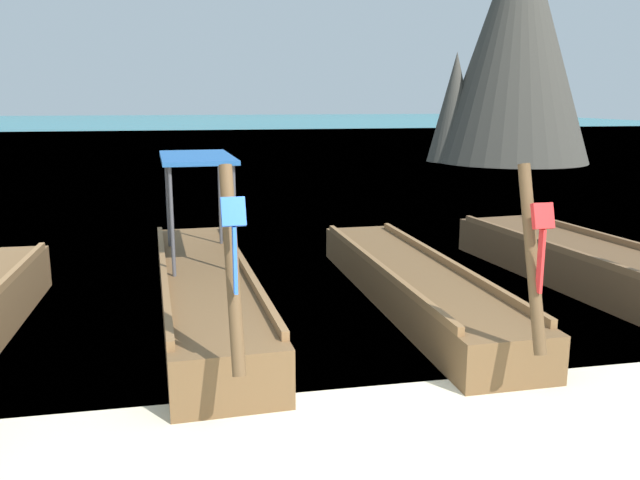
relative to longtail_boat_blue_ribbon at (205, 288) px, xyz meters
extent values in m
plane|color=beige|center=(1.46, -4.06, -0.37)|extent=(120.00, 120.00, 0.00)
plane|color=#147A89|center=(1.46, 57.26, -0.36)|extent=(120.00, 120.00, 0.00)
cube|color=brown|center=(0.00, 0.00, -0.07)|extent=(1.48, 6.33, 0.61)
cube|color=brown|center=(-0.54, -0.03, 0.29)|extent=(0.36, 5.77, 0.10)
cube|color=brown|center=(0.54, 0.03, 0.29)|extent=(0.36, 5.77, 0.10)
cylinder|color=brown|center=(0.16, -3.29, 1.10)|extent=(0.16, 0.73, 1.77)
cube|color=blue|center=(0.17, -3.48, 1.64)|extent=(0.21, 0.15, 0.25)
cube|color=blue|center=(0.17, -3.50, 1.23)|extent=(0.03, 0.08, 0.57)
cylinder|color=#4C4C51|center=(-0.40, -0.18, 0.97)|extent=(0.05, 0.05, 1.46)
cylinder|color=#4C4C51|center=(0.42, -0.14, 0.97)|extent=(0.05, 0.05, 1.46)
cylinder|color=#4C4C51|center=(-0.49, 1.70, 0.97)|extent=(0.05, 0.05, 1.46)
cylinder|color=#4C4C51|center=(0.32, 1.74, 0.97)|extent=(0.05, 0.05, 1.46)
cube|color=#235BA3|center=(-0.04, 0.78, 1.73)|extent=(1.10, 2.13, 0.06)
cube|color=brown|center=(2.96, -0.09, -0.10)|extent=(1.24, 6.15, 0.54)
cube|color=brown|center=(2.44, -0.10, 0.22)|extent=(0.18, 5.64, 0.10)
cube|color=brown|center=(3.49, -0.08, 0.22)|extent=(0.18, 5.64, 0.10)
cylinder|color=brown|center=(3.02, -3.26, 1.05)|extent=(0.13, 0.64, 1.79)
cube|color=red|center=(3.02, -3.40, 1.49)|extent=(0.20, 0.13, 0.25)
cube|color=red|center=(3.02, -3.42, 1.06)|extent=(0.03, 0.08, 0.61)
cube|color=brown|center=(6.00, 0.49, -0.06)|extent=(1.91, 5.41, 0.61)
cube|color=brown|center=(5.36, 0.42, 0.29)|extent=(0.58, 4.85, 0.10)
cube|color=brown|center=(6.65, 0.55, 0.29)|extent=(0.58, 4.85, 0.10)
cone|color=#47443D|center=(14.90, 20.03, 5.16)|extent=(7.04, 7.04, 11.05)
cone|color=#4E4B43|center=(12.33, 20.73, 2.15)|extent=(2.50, 2.50, 5.04)
camera|label=1|loc=(-0.20, -8.86, 2.55)|focal=37.03mm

